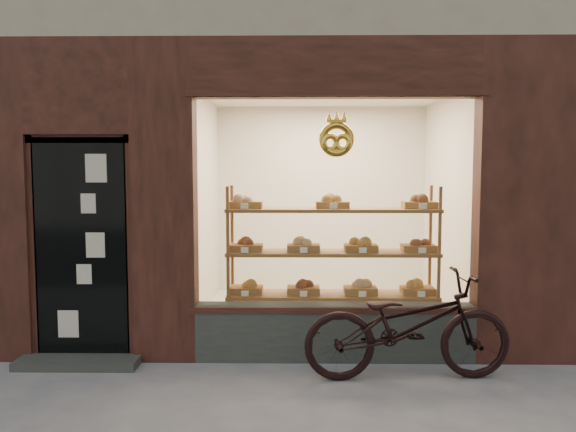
{
  "coord_description": "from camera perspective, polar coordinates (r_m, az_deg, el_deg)",
  "views": [
    {
      "loc": [
        0.07,
        -3.28,
        1.87
      ],
      "look_at": [
        -0.0,
        2.0,
        1.43
      ],
      "focal_mm": 35.0,
      "sensor_mm": 36.0,
      "label": 1
    }
  ],
  "objects": [
    {
      "name": "bicycle",
      "position": [
        5.19,
        12.05,
        -10.84
      ],
      "size": [
        1.88,
        0.77,
        0.97
      ],
      "primitive_type": "imported",
      "rotation": [
        0.0,
        0.0,
        1.64
      ],
      "color": "black",
      "rests_on": "ground"
    },
    {
      "name": "display_shelf",
      "position": [
        5.93,
        4.49,
        -5.26
      ],
      "size": [
        2.2,
        0.45,
        1.7
      ],
      "color": "brown",
      "rests_on": "ground"
    }
  ]
}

